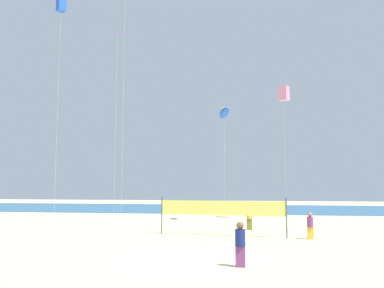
% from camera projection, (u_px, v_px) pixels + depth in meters
% --- Properties ---
extents(ground_plane, '(120.00, 120.00, 0.00)m').
position_uv_depth(ground_plane, '(193.00, 260.00, 16.89)').
color(ground_plane, beige).
extents(ocean_band, '(120.00, 20.00, 0.01)m').
position_uv_depth(ocean_band, '(232.00, 209.00, 51.82)').
color(ocean_band, '#28608C').
rests_on(ocean_band, ground).
extents(beachgoer_plum_shirt, '(0.36, 0.36, 1.57)m').
position_uv_depth(beachgoer_plum_shirt, '(310.00, 225.00, 23.41)').
color(beachgoer_plum_shirt, gold).
rests_on(beachgoer_plum_shirt, ground).
extents(beachgoer_navy_shirt, '(0.40, 0.40, 1.76)m').
position_uv_depth(beachgoer_navy_shirt, '(240.00, 243.00, 15.63)').
color(beachgoer_navy_shirt, '#7A3872').
rests_on(beachgoer_navy_shirt, ground).
extents(beachgoer_mustard_shirt, '(0.40, 0.40, 1.76)m').
position_uv_depth(beachgoer_mustard_shirt, '(249.00, 217.00, 28.03)').
color(beachgoer_mustard_shirt, olive).
rests_on(beachgoer_mustard_shirt, ground).
extents(volleyball_net, '(7.97, 1.04, 2.40)m').
position_uv_depth(volleyball_net, '(222.00, 210.00, 24.96)').
color(volleyball_net, '#4C4C51').
rests_on(volleyball_net, ground).
extents(kite_blue_inflatable, '(1.31, 2.17, 10.00)m').
position_uv_depth(kite_blue_inflatable, '(224.00, 113.00, 34.74)').
color(kite_blue_inflatable, silver).
rests_on(kite_blue_inflatable, ground).
extents(kite_pink_box, '(1.08, 1.08, 12.10)m').
position_uv_depth(kite_pink_box, '(284.00, 94.00, 36.31)').
color(kite_pink_box, silver).
rests_on(kite_pink_box, ground).
extents(kite_blue_box, '(0.86, 0.86, 18.09)m').
position_uv_depth(kite_blue_box, '(61.00, 6.00, 32.06)').
color(kite_blue_box, silver).
rests_on(kite_blue_box, ground).
extents(kite_violet_diamond, '(0.61, 0.61, 17.98)m').
position_uv_depth(kite_violet_diamond, '(117.00, 42.00, 38.52)').
color(kite_violet_diamond, silver).
rests_on(kite_violet_diamond, ground).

